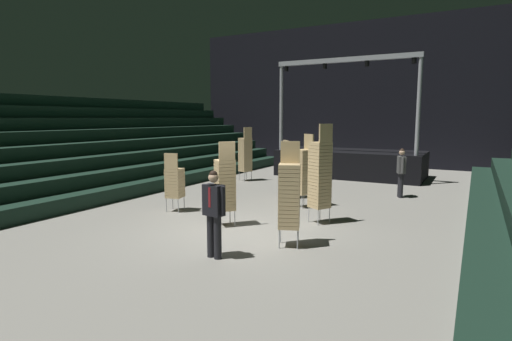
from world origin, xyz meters
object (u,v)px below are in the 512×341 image
chair_stack_rear_left (289,195)px  man_with_tie (214,209)px  chair_stack_front_left (175,182)px  chair_stack_front_right (291,169)px  chair_stack_mid_left (304,171)px  crew_worker_near_stage (401,170)px  chair_stack_rear_right (320,174)px  chair_stack_mid_right (245,154)px  chair_stack_mid_centre (225,184)px  stage_riser (350,162)px

chair_stack_rear_left → man_with_tie: bearing=33.4°
man_with_tie → chair_stack_rear_left: 1.69m
chair_stack_front_left → chair_stack_front_right: size_ratio=0.87×
man_with_tie → chair_stack_mid_left: (-0.18, 5.04, 0.14)m
chair_stack_front_right → crew_worker_near_stage: size_ratio=1.17×
chair_stack_front_right → chair_stack_rear_right: size_ratio=0.77×
man_with_tie → chair_stack_rear_right: (0.89, 3.50, 0.31)m
chair_stack_mid_right → chair_stack_mid_centre: bearing=-130.3°
chair_stack_front_left → crew_worker_near_stage: (5.44, 5.29, 0.09)m
chair_stack_mid_centre → chair_stack_rear_left: (2.08, -0.73, 0.04)m
stage_riser → chair_stack_front_right: 6.10m
chair_stack_mid_left → chair_stack_front_right: bearing=-21.4°
chair_stack_mid_left → chair_stack_rear_right: 1.89m
chair_stack_mid_left → chair_stack_mid_right: size_ratio=0.96×
chair_stack_rear_right → crew_worker_near_stage: 4.73m
chair_stack_rear_left → crew_worker_near_stage: 6.77m
stage_riser → chair_stack_mid_left: stage_riser is taller
man_with_tie → chair_stack_mid_right: (-4.35, 8.69, 0.18)m
man_with_tie → chair_stack_rear_right: chair_stack_rear_right is taller
chair_stack_front_right → chair_stack_mid_left: size_ratio=0.89×
chair_stack_front_right → chair_stack_rear_left: 5.18m
chair_stack_mid_left → chair_stack_mid_centre: chair_stack_mid_left is taller
chair_stack_front_right → chair_stack_mid_left: bearing=-3.9°
stage_riser → chair_stack_mid_right: 5.06m
man_with_tie → chair_stack_mid_right: size_ratio=0.75×
chair_stack_front_left → crew_worker_near_stage: chair_stack_front_left is taller
chair_stack_front_right → chair_stack_mid_centre: 4.03m
chair_stack_front_right → chair_stack_rear_right: chair_stack_rear_right is taller
chair_stack_mid_left → chair_stack_mid_right: bearing=-12.3°
chair_stack_mid_left → crew_worker_near_stage: (2.36, 2.99, -0.16)m
chair_stack_rear_left → chair_stack_mid_left: bearing=-93.5°
chair_stack_front_left → chair_stack_front_right: chair_stack_front_right is taller
chair_stack_front_right → chair_stack_mid_centre: size_ratio=0.92×
chair_stack_mid_left → chair_stack_mid_right: chair_stack_mid_right is taller
chair_stack_rear_left → chair_stack_front_right: bearing=-87.7°
stage_riser → chair_stack_rear_right: bearing=-79.4°
chair_stack_front_right → chair_stack_mid_left: 1.41m
chair_stack_mid_right → chair_stack_mid_left: bearing=-107.7°
man_with_tie → chair_stack_mid_centre: chair_stack_mid_centre is taller
chair_stack_rear_right → crew_worker_near_stage: bearing=14.4°
chair_stack_mid_left → chair_stack_rear_left: same height
chair_stack_mid_centre → crew_worker_near_stage: 6.78m
chair_stack_mid_left → chair_stack_mid_centre: (-0.92, -2.95, -0.04)m
chair_stack_rear_left → chair_stack_rear_right: bearing=-108.6°
man_with_tie → crew_worker_near_stage: 8.32m
chair_stack_front_right → chair_stack_rear_left: bearing=-20.2°
crew_worker_near_stage → chair_stack_rear_left: bearing=-29.8°
stage_riser → chair_stack_mid_left: (0.55, -7.16, 0.44)m
stage_riser → chair_stack_front_left: 9.80m
chair_stack_mid_centre → chair_stack_mid_left: bearing=22.0°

